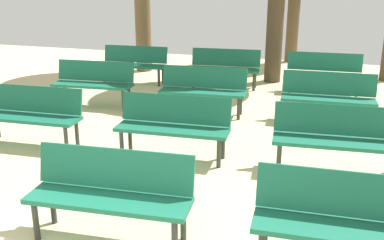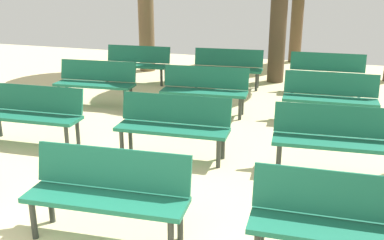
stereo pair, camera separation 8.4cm
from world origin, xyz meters
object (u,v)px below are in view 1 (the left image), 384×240
at_px(bench_r1_c0, 31,112).
at_px(bench_r3_c1, 225,66).
at_px(bench_r2_c0, 94,80).
at_px(bench_r3_c2, 324,70).
at_px(bench_r1_c2, 336,135).
at_px(bench_r0_c1, 111,190).
at_px(bench_r3_c0, 134,62).
at_px(bench_r0_c2, 348,218).
at_px(bench_r2_c1, 203,87).
at_px(bench_r2_c2, 328,94).
at_px(bench_r1_c1, 173,123).

height_order(bench_r1_c0, bench_r3_c1, same).
relative_size(bench_r2_c0, bench_r3_c1, 1.00).
relative_size(bench_r1_c0, bench_r3_c2, 1.00).
height_order(bench_r1_c2, bench_r3_c2, same).
bearing_deg(bench_r1_c0, bench_r2_c0, 91.04).
height_order(bench_r0_c1, bench_r3_c0, same).
distance_m(bench_r0_c2, bench_r3_c1, 6.84).
bearing_deg(bench_r1_c2, bench_r2_c1, 135.35).
relative_size(bench_r2_c0, bench_r2_c2, 1.01).
relative_size(bench_r1_c0, bench_r2_c0, 0.99).
xyz_separation_m(bench_r0_c2, bench_r2_c2, (-0.29, 4.30, 0.00)).
height_order(bench_r1_c0, bench_r2_c0, same).
relative_size(bench_r1_c2, bench_r3_c1, 1.00).
bearing_deg(bench_r0_c2, bench_r3_c2, 90.65).
xyz_separation_m(bench_r2_c0, bench_r3_c1, (2.11, 2.31, 0.00)).
relative_size(bench_r1_c0, bench_r2_c1, 0.99).
bearing_deg(bench_r0_c2, bench_r1_c1, 136.35).
bearing_deg(bench_r1_c0, bench_r3_c2, 44.58).
relative_size(bench_r1_c0, bench_r1_c1, 1.00).
xyz_separation_m(bench_r0_c2, bench_r3_c1, (-2.65, 6.31, 0.00)).
height_order(bench_r0_c2, bench_r2_c1, same).
height_order(bench_r2_c2, bench_r3_c1, same).
relative_size(bench_r1_c0, bench_r3_c0, 1.00).
bearing_deg(bench_r0_c1, bench_r3_c2, 70.25).
height_order(bench_r2_c1, bench_r3_c2, same).
height_order(bench_r1_c0, bench_r1_c2, same).
xyz_separation_m(bench_r1_c0, bench_r2_c0, (-0.18, 2.19, 0.00)).
bearing_deg(bench_r2_c0, bench_r2_c2, -1.52).
xyz_separation_m(bench_r0_c1, bench_r2_c1, (-0.34, 4.26, 0.00)).
distance_m(bench_r1_c0, bench_r1_c2, 4.46).
relative_size(bench_r1_c2, bench_r3_c2, 1.01).
bearing_deg(bench_r2_c1, bench_r3_c1, 87.89).
bearing_deg(bench_r3_c0, bench_r2_c0, -91.38).
distance_m(bench_r2_c2, bench_r3_c0, 4.90).
distance_m(bench_r0_c1, bench_r1_c1, 2.12).
bearing_deg(bench_r0_c1, bench_r1_c2, 43.32).
height_order(bench_r2_c0, bench_r3_c0, same).
bearing_deg(bench_r3_c1, bench_r3_c2, -1.73).
height_order(bench_r1_c2, bench_r2_c1, same).
relative_size(bench_r1_c1, bench_r3_c2, 1.00).
relative_size(bench_r2_c1, bench_r3_c1, 1.00).
distance_m(bench_r2_c1, bench_r3_c2, 3.13).
bearing_deg(bench_r3_c0, bench_r1_c2, -43.75).
relative_size(bench_r0_c1, bench_r2_c2, 1.01).
bearing_deg(bench_r3_c2, bench_r3_c1, -179.25).
distance_m(bench_r0_c1, bench_r3_c1, 6.47).
bearing_deg(bench_r1_c1, bench_r3_c0, 117.62).
bearing_deg(bench_r2_c0, bench_r1_c1, -45.11).
distance_m(bench_r2_c1, bench_r3_c1, 2.20).
height_order(bench_r1_c0, bench_r1_c1, same).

